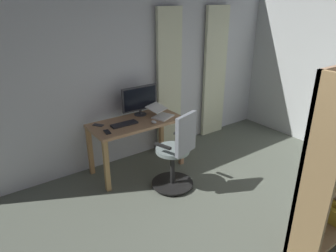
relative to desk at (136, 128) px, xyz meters
name	(u,v)px	position (x,y,z in m)	size (l,w,h in m)	color
back_room_partition	(140,73)	(-0.36, -0.46, 0.66)	(5.10, 0.10, 2.61)	silver
curtain_left_panel	(215,73)	(-1.80, -0.35, 0.48)	(0.48, 0.06, 2.24)	beige
curtain_right_panel	(169,82)	(-0.82, -0.35, 0.48)	(0.44, 0.06, 2.24)	beige
desk	(136,128)	(0.00, 0.00, 0.00)	(1.29, 0.61, 0.75)	tan
office_chair	(177,154)	(-0.16, 0.74, -0.14)	(0.56, 0.56, 1.07)	black
computer_monitor	(140,99)	(-0.18, -0.19, 0.35)	(0.57, 0.18, 0.43)	#333338
computer_keyboard	(124,124)	(0.20, 0.03, 0.12)	(0.37, 0.13, 0.02)	#232328
laptop	(161,113)	(-0.37, 0.06, 0.17)	(0.38, 0.41, 0.16)	white
computer_mouse	(154,122)	(-0.16, 0.21, 0.13)	(0.06, 0.10, 0.04)	white
cell_phone_face_up	(98,125)	(0.49, -0.16, 0.12)	(0.07, 0.14, 0.01)	#333338
cell_phone_by_monitor	(107,132)	(0.50, 0.12, 0.12)	(0.07, 0.14, 0.01)	black
bookshelf	(334,170)	(-0.59, 2.45, 0.31)	(0.83, 0.30, 1.88)	olive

